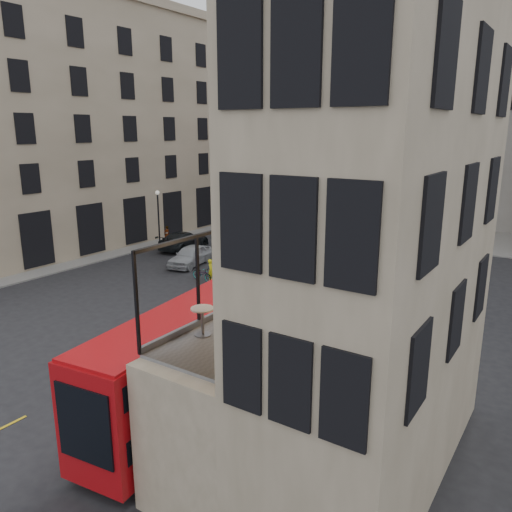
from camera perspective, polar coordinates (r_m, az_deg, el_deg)
The scene contains 31 objects.
ground at distance 22.54m, azimuth -11.99°, elevation -13.93°, with size 140.00×140.00×0.00m, color black.
host_building_main at distance 14.63m, azimuth 14.79°, elevation 2.98°, with size 7.26×11.40×15.10m.
host_frontage at distance 17.86m, azimuth 2.84°, elevation -13.38°, with size 3.00×11.00×4.50m, color #BCA98D.
cafe_floor at distance 16.91m, azimuth 2.93°, elevation -6.46°, with size 3.00×10.00×0.10m, color slate.
building_left at distance 53.43m, azimuth -17.84°, elevation 14.51°, with size 14.60×50.60×22.00m.
gateway at distance 64.64m, azimuth 16.55°, elevation 12.67°, with size 35.00×10.60×18.00m.
pavement_far at distance 56.54m, azimuth 11.84°, elevation 3.27°, with size 40.00×12.00×0.12m, color slate.
pavement_left at distance 45.85m, azimuth -20.65°, elevation 0.12°, with size 8.00×48.00×0.12m, color slate.
traffic_light_near at distance 31.05m, azimuth 2.38°, elevation -0.89°, with size 0.16×0.20×3.80m.
traffic_light_far at distance 51.69m, azimuth -1.62°, elevation 5.22°, with size 0.16×0.20×3.80m.
street_lamp_a at distance 45.41m, azimuth -11.04°, elevation 3.67°, with size 0.36×0.36×5.33m.
street_lamp_b at distance 52.50m, azimuth 10.31°, elevation 5.11°, with size 0.36×0.36×5.33m.
bus_near at distance 19.07m, azimuth -7.42°, elevation -11.17°, with size 3.70×10.83×4.23m.
bus_far at distance 52.66m, azimuth 6.09°, elevation 5.17°, with size 3.71×10.43×4.07m.
car_a at distance 39.97m, azimuth -7.53°, elevation 0.04°, with size 1.90×4.71×1.61m, color #A1A5A9.
car_b at distance 49.36m, azimuth 12.75°, elevation 2.41°, with size 1.48×4.25×1.40m, color #B5160B.
car_c at distance 45.57m, azimuth -8.24°, elevation 1.78°, with size 2.26×5.55×1.61m, color black.
bicycle at distance 35.95m, azimuth -6.20°, elevation -2.04°, with size 0.66×1.89×0.99m, color gray.
cyclist at distance 35.66m, azimuth -5.18°, elevation -1.63°, with size 0.59×0.39×1.61m, color yellow.
pedestrian_a at distance 58.06m, azimuth -2.07°, elevation 4.63°, with size 0.81×0.63×1.67m, color gray.
pedestrian_b at distance 56.65m, azimuth 10.61°, elevation 4.13°, with size 1.04×0.60×1.62m, color gray.
pedestrian_c at distance 48.61m, azimuth 10.02°, elevation 2.69°, with size 1.13×0.47×1.94m, color gray.
pedestrian_d at distance 47.07m, azimuth 21.06°, elevation 1.36°, with size 0.79×0.51×1.61m, color gray.
pedestrian_e at distance 48.45m, azimuth -10.16°, elevation 2.46°, with size 0.59×0.39×1.62m, color gray.
cafe_table_near at distance 14.88m, azimuth -6.14°, elevation -6.96°, with size 0.68×0.68×0.86m.
cafe_table_mid at distance 16.81m, azimuth -1.54°, elevation -4.69°, with size 0.57×0.57×0.71m.
cafe_table_far at distance 20.14m, azimuth 6.27°, elevation -1.47°, with size 0.60×0.60×0.75m.
cafe_chair_a at distance 14.27m, azimuth 0.42°, elevation -9.13°, with size 0.43×0.43×0.86m.
cafe_chair_b at distance 16.70m, azimuth 5.29°, elevation -5.53°, with size 0.51×0.51×0.97m.
cafe_chair_c at distance 17.18m, azimuth 7.22°, elevation -5.05°, with size 0.50×0.50×0.92m.
cafe_chair_d at distance 18.78m, azimuth 9.14°, elevation -3.59°, with size 0.41×0.41×0.77m.
Camera 1 is at (14.56, -13.61, 10.53)m, focal length 35.00 mm.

